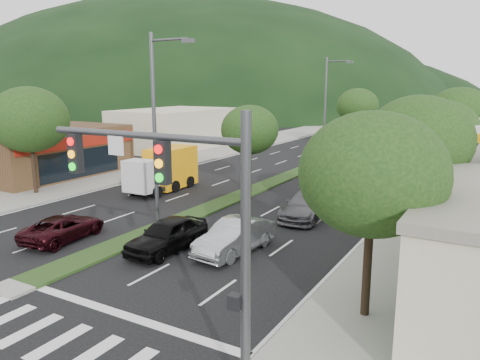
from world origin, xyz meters
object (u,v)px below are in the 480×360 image
Objects in this scene: tree_med_far at (358,106)px; streetlight_mid at (327,105)px; tree_r_c at (441,131)px; box_truck at (165,170)px; tree_med_near at (250,130)px; suv_maroon at (64,228)px; traffic_signal at (188,208)px; streetlight_near at (157,124)px; tree_r_a at (373,174)px; tree_l_a at (30,120)px; car_queue_c at (334,174)px; car_queue_b at (306,205)px; motorhome at (407,139)px; tree_r_d at (459,115)px; sedan_silver at (235,237)px; car_queue_d at (362,192)px; tree_r_b at (418,140)px; tree_r_e at (469,112)px; car_queue_a at (167,235)px.

streetlight_mid reaches higher than tree_med_far.
box_truck is at bearing -166.24° from tree_r_c.
tree_med_near is 14.38m from suv_maroon.
traffic_signal is 1.08× the size of tree_r_c.
streetlight_mid is at bearing 90.00° from streetlight_near.
streetlight_near is at bearing 161.27° from tree_r_a.
tree_med_near is 0.83× the size of tree_l_a.
tree_l_a is 22.23m from car_queue_c.
car_queue_c is (-1.74, 10.00, -0.02)m from car_queue_b.
traffic_signal is 21.53m from tree_med_near.
streetlight_mid is 9.96m from motorhome.
streetlight_near reaches higher than tree_med_far.
tree_r_c is (2.97, 21.54, 0.10)m from traffic_signal.
motorhome is (2.40, 15.72, 1.22)m from car_queue_c.
traffic_signal is 0.98× the size of tree_r_d.
tree_med_near is 14.86m from tree_l_a.
traffic_signal is 0.97× the size of tree_l_a.
car_queue_d is at bearing 83.39° from sedan_silver.
traffic_signal is 1.01× the size of tree_r_b.
car_queue_b is (-6.11, 10.03, -4.08)m from tree_r_a.
tree_med_far is at bearing -100.65° from suv_maroon.
streetlight_mid is at bearing 114.31° from car_queue_c.
streetlight_near reaches higher than suv_maroon.
tree_r_b reaches higher than tree_r_a.
tree_r_d is at bearing 78.54° from sedan_silver.
tree_l_a reaches higher than tree_r_e.
tree_med_far reaches higher than box_truck.
tree_med_far is at bearing 91.07° from streetlight_mid.
streetlight_near is 14.18m from car_queue_d.
tree_r_a is at bearing -18.73° from streetlight_near.
tree_r_d is at bearing 37.82° from car_queue_c.
car_queue_c is at bearing -116.17° from tree_r_e.
box_truck is (-11.57, 1.64, 0.69)m from car_queue_b.
car_queue_a is 34.25m from motorhome.
motorhome is at bearing -177.42° from tree_r_e.
tree_r_a is 12.43m from car_queue_b.
streetlight_near is at bearing -134.51° from tree_r_c.
tree_med_near is at bearing -90.78° from streetlight_mid.
tree_med_near is at bearing -123.99° from car_queue_c.
tree_r_c is at bearing 40.04° from car_queue_b.
tree_r_d reaches higher than car_queue_a.
car_queue_d is (1.78, 5.00, -0.01)m from car_queue_b.
car_queue_a is at bearing -111.58° from tree_r_d.
tree_med_near reaches higher than motorhome.
tree_med_far is 38.54m from car_queue_a.
tree_med_near is 1.31× the size of sedan_silver.
car_queue_b is at bearing 12.36° from tree_l_a.
traffic_signal is at bearing -97.85° from tree_r_c.
tree_r_d is 1.16× the size of box_truck.
tree_l_a is 11.90m from suv_maroon.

